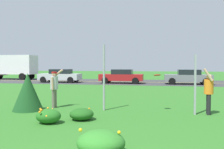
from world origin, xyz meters
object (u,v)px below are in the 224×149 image
(sign_post_by_roadside, at_px, (195,85))
(car_red_center_right, at_px, (122,76))
(car_silver_rightmost, at_px, (60,76))
(box_truck_tan, at_px, (12,66))
(car_gray_center_left, at_px, (188,77))
(frisbee_red, at_px, (157,75))
(person_thrower_red_cap_gray_shirt, at_px, (54,86))
(sign_post_near_path, at_px, (104,77))
(person_catcher_orange_shirt, at_px, (209,90))

(sign_post_by_roadside, height_order, car_red_center_right, sign_post_by_roadside)
(car_silver_rightmost, distance_m, box_truck_tan, 9.57)
(sign_post_by_roadside, relative_size, car_gray_center_left, 0.51)
(sign_post_by_roadside, xyz_separation_m, frisbee_red, (-1.41, 0.35, 0.33))
(person_thrower_red_cap_gray_shirt, bearing_deg, car_red_center_right, 87.03)
(frisbee_red, relative_size, car_silver_rightmost, 0.06)
(sign_post_near_path, relative_size, person_thrower_red_cap_gray_shirt, 1.61)
(person_thrower_red_cap_gray_shirt, relative_size, car_silver_rightmost, 0.38)
(sign_post_near_path, xyz_separation_m, person_thrower_red_cap_gray_shirt, (-2.29, 0.16, -0.40))
(person_thrower_red_cap_gray_shirt, distance_m, box_truck_tan, 23.73)
(sign_post_near_path, bearing_deg, sign_post_by_roadside, -3.11)
(car_gray_center_left, xyz_separation_m, box_truck_tan, (-22.08, 4.03, 1.06))
(sign_post_near_path, distance_m, person_thrower_red_cap_gray_shirt, 2.33)
(person_catcher_orange_shirt, distance_m, frisbee_red, 2.01)
(car_red_center_right, bearing_deg, person_thrower_red_cap_gray_shirt, -92.97)
(sign_post_by_roadside, distance_m, car_gray_center_left, 15.04)
(person_thrower_red_cap_gray_shirt, relative_size, person_catcher_orange_shirt, 0.97)
(person_thrower_red_cap_gray_shirt, height_order, car_silver_rightmost, person_thrower_red_cap_gray_shirt)
(sign_post_by_roadside, bearing_deg, car_silver_rightmost, 128.60)
(car_silver_rightmost, bearing_deg, frisbee_red, -54.22)
(sign_post_near_path, bearing_deg, car_gray_center_left, 70.88)
(person_catcher_orange_shirt, bearing_deg, sign_post_near_path, 178.73)
(car_red_center_right, relative_size, car_silver_rightmost, 1.00)
(car_gray_center_left, xyz_separation_m, car_red_center_right, (-6.65, 0.00, 0.00))
(sign_post_near_path, relative_size, person_catcher_orange_shirt, 1.55)
(car_gray_center_left, distance_m, car_red_center_right, 6.65)
(frisbee_red, height_order, car_red_center_right, frisbee_red)
(sign_post_near_path, xyz_separation_m, car_gray_center_left, (5.12, 14.76, -0.63))
(sign_post_near_path, relative_size, car_red_center_right, 0.61)
(person_catcher_orange_shirt, bearing_deg, car_gray_center_left, 86.06)
(car_gray_center_left, bearing_deg, person_thrower_red_cap_gray_shirt, -116.90)
(person_catcher_orange_shirt, distance_m, car_red_center_right, 15.89)
(person_catcher_orange_shirt, height_order, car_silver_rightmost, person_catcher_orange_shirt)
(car_gray_center_left, bearing_deg, box_truck_tan, 169.66)
(car_red_center_right, bearing_deg, sign_post_near_path, -84.07)
(car_silver_rightmost, bearing_deg, sign_post_near_path, -60.50)
(car_red_center_right, bearing_deg, frisbee_red, -75.75)
(person_thrower_red_cap_gray_shirt, distance_m, car_red_center_right, 14.63)
(sign_post_near_path, height_order, car_gray_center_left, sign_post_near_path)
(frisbee_red, bearing_deg, car_silver_rightmost, 125.78)
(sign_post_by_roadside, xyz_separation_m, person_catcher_orange_shirt, (0.51, 0.10, -0.22))
(sign_post_near_path, height_order, car_silver_rightmost, sign_post_near_path)
(sign_post_near_path, height_order, person_thrower_red_cap_gray_shirt, sign_post_near_path)
(frisbee_red, bearing_deg, car_red_center_right, 104.25)
(person_thrower_red_cap_gray_shirt, xyz_separation_m, frisbee_red, (4.47, -0.00, 0.50))
(car_silver_rightmost, bearing_deg, car_gray_center_left, 0.00)
(person_thrower_red_cap_gray_shirt, relative_size, car_gray_center_left, 0.38)
(person_catcher_orange_shirt, bearing_deg, car_silver_rightmost, 129.96)
(person_catcher_orange_shirt, bearing_deg, sign_post_by_roadside, -168.42)
(sign_post_by_roadside, distance_m, frisbee_red, 1.50)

